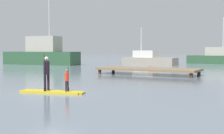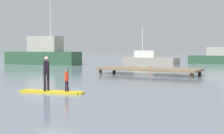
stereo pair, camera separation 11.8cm
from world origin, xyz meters
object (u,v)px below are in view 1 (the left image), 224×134
(motor_boat_small_navy, at_px, (215,58))
(trawler_grey_distant, at_px, (148,59))
(paddler_child_solo, at_px, (67,79))
(mooring_buoy_far, at_px, (150,68))
(fishing_boat_white_large, at_px, (42,54))
(paddleboard_near, at_px, (52,92))
(paddler_adult, at_px, (46,71))

(motor_boat_small_navy, relative_size, trawler_grey_distant, 0.97)
(paddler_child_solo, relative_size, mooring_buoy_far, 3.33)
(fishing_boat_white_large, bearing_deg, paddleboard_near, -47.21)
(paddler_adult, relative_size, fishing_boat_white_large, 0.16)
(fishing_boat_white_large, relative_size, motor_boat_small_navy, 1.46)
(motor_boat_small_navy, bearing_deg, paddler_child_solo, -91.03)
(paddler_child_solo, relative_size, motor_boat_small_navy, 0.15)
(paddler_child_solo, bearing_deg, paddler_adult, -165.20)
(paddler_child_solo, relative_size, trawler_grey_distant, 0.14)
(trawler_grey_distant, distance_m, mooring_buoy_far, 11.08)
(paddleboard_near, distance_m, motor_boat_small_navy, 36.47)
(paddler_adult, distance_m, trawler_grey_distant, 29.77)
(paddleboard_near, distance_m, trawler_grey_distant, 29.76)
(paddleboard_near, relative_size, fishing_boat_white_large, 0.29)
(trawler_grey_distant, height_order, mooring_buoy_far, trawler_grey_distant)
(fishing_boat_white_large, xyz_separation_m, mooring_buoy_far, (18.15, -3.17, -1.35))
(motor_boat_small_navy, relative_size, mooring_buoy_far, 22.43)
(paddleboard_near, height_order, trawler_grey_distant, trawler_grey_distant)
(paddler_adult, xyz_separation_m, fishing_boat_white_large, (-20.08, 22.10, 0.44))
(paddler_adult, distance_m, paddler_child_solo, 1.17)
(fishing_boat_white_large, bearing_deg, paddler_child_solo, -45.89)
(paddleboard_near, relative_size, mooring_buoy_far, 9.34)
(paddler_child_solo, height_order, mooring_buoy_far, paddler_child_solo)
(fishing_boat_white_large, relative_size, mooring_buoy_far, 32.78)
(motor_boat_small_navy, bearing_deg, fishing_boat_white_large, -146.52)
(paddler_adult, height_order, fishing_boat_white_large, fishing_boat_white_large)
(paddler_adult, xyz_separation_m, trawler_grey_distant, (-6.27, 29.10, -0.33))
(paddleboard_near, distance_m, paddler_adult, 1.09)
(paddleboard_near, bearing_deg, trawler_grey_distant, 102.75)
(paddler_adult, distance_m, motor_boat_small_navy, 36.56)
(mooring_buoy_far, bearing_deg, paddler_adult, -84.18)
(paddler_adult, bearing_deg, fishing_boat_white_large, 132.26)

